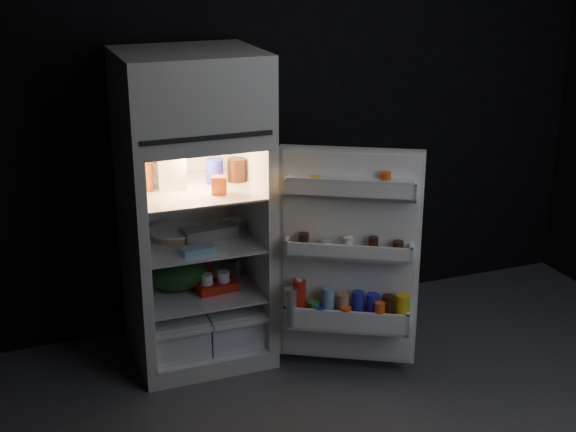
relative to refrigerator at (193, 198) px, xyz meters
name	(u,v)px	position (x,y,z in m)	size (l,w,h in m)	color
wall_back	(299,106)	(0.79, 0.38, 0.39)	(4.00, 0.00, 2.70)	black
refrigerator	(193,198)	(0.00, 0.00, 0.00)	(0.76, 0.71, 1.78)	silver
fridge_door	(348,263)	(0.71, -0.56, -0.28)	(0.72, 0.52, 1.22)	silver
milk_jug	(172,166)	(-0.10, 0.02, 0.19)	(0.15, 0.15, 0.24)	white
mayo_jar	(215,171)	(0.14, 0.01, 0.14)	(0.10, 0.10, 0.14)	#1F21A8
jam_jar	(237,170)	(0.27, 0.01, 0.14)	(0.10, 0.10, 0.13)	black
amber_bottle	(146,171)	(-0.25, 0.03, 0.18)	(0.08, 0.08, 0.22)	#B65B1D
small_carton	(219,185)	(0.10, -0.19, 0.12)	(0.08, 0.06, 0.10)	#EB561B
egg_carton	(210,233)	(0.07, -0.06, -0.19)	(0.31, 0.12, 0.07)	gray
pie	(176,234)	(-0.10, 0.03, -0.21)	(0.30, 0.30, 0.04)	#A88358
flat_package	(198,250)	(-0.05, -0.26, -0.21)	(0.18, 0.09, 0.04)	#80ABC6
wrapped_pkg	(234,223)	(0.26, 0.06, -0.20)	(0.12, 0.10, 0.05)	#EBE8C1
produce_bag	(178,273)	(-0.11, -0.02, -0.43)	(0.34, 0.29, 0.20)	#193815
yogurt_tray	(217,286)	(0.09, -0.12, -0.50)	(0.24, 0.13, 0.05)	#B31D0F
small_can_red	(208,267)	(0.11, 0.13, -0.48)	(0.06, 0.06, 0.09)	#B31D0F
small_can_silver	(236,267)	(0.26, 0.06, -0.48)	(0.07, 0.07, 0.09)	#B6B6BB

